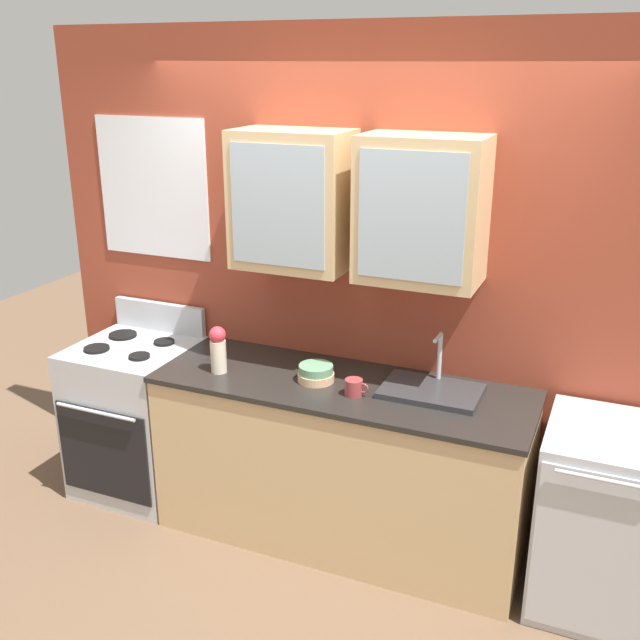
# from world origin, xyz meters

# --- Properties ---
(ground_plane) EXTENTS (10.00, 10.00, 0.00)m
(ground_plane) POSITION_xyz_m (0.00, 0.00, 0.00)
(ground_plane) COLOR brown
(back_wall_unit) EXTENTS (3.88, 0.47, 2.69)m
(back_wall_unit) POSITION_xyz_m (-0.01, 0.33, 1.46)
(back_wall_unit) COLOR #993D28
(back_wall_unit) RESTS_ON ground_plane
(counter) EXTENTS (1.99, 0.68, 0.92)m
(counter) POSITION_xyz_m (0.00, 0.00, 0.46)
(counter) COLOR tan
(counter) RESTS_ON ground_plane
(stove_range) EXTENTS (0.66, 0.69, 1.10)m
(stove_range) POSITION_xyz_m (-1.33, -0.00, 0.47)
(stove_range) COLOR silver
(stove_range) RESTS_ON ground_plane
(sink_faucet) EXTENTS (0.49, 0.33, 0.29)m
(sink_faucet) POSITION_xyz_m (0.46, 0.07, 0.94)
(sink_faucet) COLOR #2D2D30
(sink_faucet) RESTS_ON counter
(bowl_stack) EXTENTS (0.19, 0.19, 0.09)m
(bowl_stack) POSITION_xyz_m (-0.14, -0.02, 0.96)
(bowl_stack) COLOR #E0AD7F
(bowl_stack) RESTS_ON counter
(vase) EXTENTS (0.09, 0.09, 0.26)m
(vase) POSITION_xyz_m (-0.66, -0.11, 1.06)
(vase) COLOR beige
(vase) RESTS_ON counter
(cup_near_sink) EXTENTS (0.12, 0.09, 0.08)m
(cup_near_sink) POSITION_xyz_m (0.11, -0.10, 0.96)
(cup_near_sink) COLOR #993838
(cup_near_sink) RESTS_ON counter
(dishwasher) EXTENTS (0.58, 0.66, 0.92)m
(dishwasher) POSITION_xyz_m (1.33, -0.00, 0.46)
(dishwasher) COLOR silver
(dishwasher) RESTS_ON ground_plane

